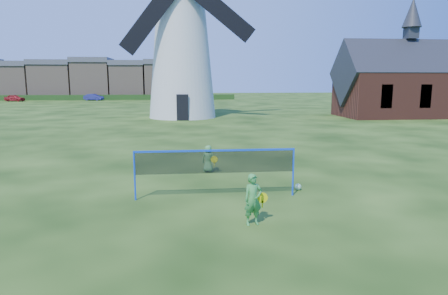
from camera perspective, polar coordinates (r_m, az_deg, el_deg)
name	(u,v)px	position (r m, az deg, el deg)	size (l,w,h in m)	color
ground	(219,196)	(12.66, -0.67, -7.10)	(220.00, 220.00, 0.00)	black
windmill	(182,47)	(39.97, -6.20, 14.41)	(13.82, 6.64, 19.73)	silver
chapel	(407,84)	(44.73, 25.12, 8.36)	(13.98, 6.78, 11.82)	#5F2C1F
badminton_net	(216,162)	(12.24, -1.25, -2.19)	(5.05, 0.05, 1.55)	blue
player_girl	(253,200)	(10.10, 4.27, -7.57)	(0.69, 0.42, 1.33)	green
player_boy	(208,159)	(15.83, -2.29, -1.65)	(0.68, 0.54, 1.10)	#4F9548
play_ball	(298,187)	(13.57, 10.75, -5.65)	(0.22, 0.22, 0.22)	green
terraced_houses	(58,79)	(87.82, -23.00, 9.13)	(51.09, 8.40, 8.26)	#9D8269
hedge	(74,98)	(80.89, -21.02, 6.81)	(62.00, 0.80, 1.00)	#193814
car_left	(15,98)	(80.35, -28.20, 6.37)	(1.43, 3.56, 1.21)	maroon
car_right	(94,97)	(78.47, -18.45, 6.97)	(1.29, 3.70, 1.22)	navy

